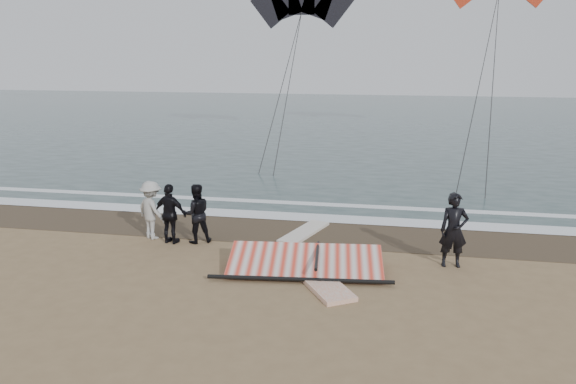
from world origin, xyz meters
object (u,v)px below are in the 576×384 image
Objects in this scene: board_cream at (304,232)px; sail_rig at (303,262)px; man_main at (454,230)px; board_white at (318,279)px.

board_cream is 2.83m from sail_rig.
man_main is 3.73m from board_white.
board_white is (-3.23, -1.63, -0.91)m from man_main.
board_cream is 0.52× the size of sail_rig.
man_main is 4.63m from board_cream.
man_main is at bearing -6.40° from board_cream.
board_white is at bearing -56.37° from sail_rig.
board_cream is at bearing 73.19° from board_white.
man_main is at bearing -4.37° from board_white.
man_main is 0.72× the size of board_white.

